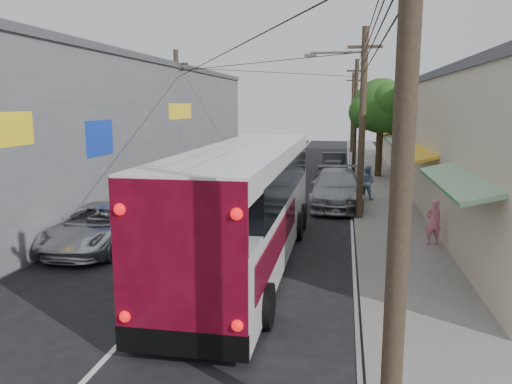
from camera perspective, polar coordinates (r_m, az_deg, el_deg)
ground at (r=10.65m, az=-17.07°, el=-17.99°), size 120.00×120.00×0.00m
sidewalk at (r=28.79m, az=13.89°, el=0.01°), size 3.00×80.00×0.12m
building_right at (r=31.04m, az=22.23°, el=6.02°), size 7.09×40.00×6.25m
building_left at (r=29.36m, az=-16.36°, el=7.15°), size 7.20×36.00×7.25m
utility_poles at (r=28.67m, az=7.38°, el=8.36°), size 11.80×45.28×8.00m
street_tree at (r=34.40m, az=14.19°, el=9.32°), size 4.40×4.00×6.60m
coach_bus at (r=15.35m, az=-1.02°, el=-1.37°), size 2.96×12.69×3.65m
jeepney at (r=18.15m, az=-17.49°, el=-3.75°), size 2.61×5.42×1.49m
parked_suv at (r=24.52m, az=9.22°, el=0.41°), size 2.51×6.08×1.76m
parked_car_mid at (r=32.09m, az=8.72°, el=2.41°), size 2.03×4.39×1.46m
parked_car_far at (r=35.56m, az=8.87°, el=3.19°), size 1.88×4.70×1.52m
pedestrian_near at (r=18.29m, az=19.59°, el=-3.23°), size 0.65×0.50×1.58m
pedestrian_far at (r=26.01m, az=12.55°, el=1.09°), size 1.04×0.95×1.74m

